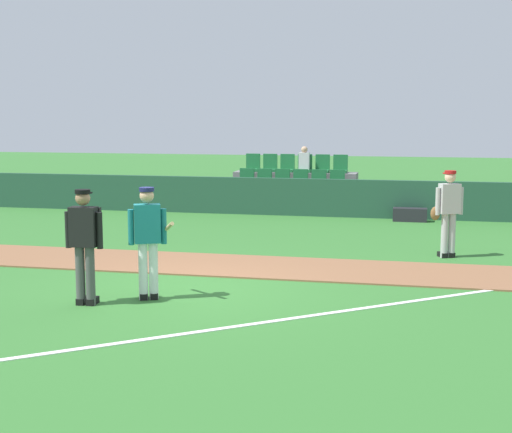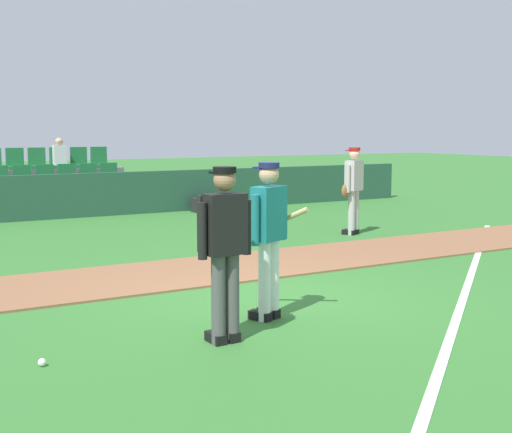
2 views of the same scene
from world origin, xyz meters
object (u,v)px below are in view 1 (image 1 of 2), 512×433
at_px(equipment_bag, 410,215).
at_px(umpire_home_plate, 85,240).
at_px(batter_teal_jersey, 148,238).
at_px(runner_grey_jersey, 448,210).

bearing_deg(equipment_bag, umpire_home_plate, -115.14).
height_order(batter_teal_jersey, equipment_bag, batter_teal_jersey).
bearing_deg(batter_teal_jersey, equipment_bag, 67.79).
bearing_deg(runner_grey_jersey, equipment_bag, 98.96).
height_order(umpire_home_plate, equipment_bag, umpire_home_plate).
relative_size(runner_grey_jersey, equipment_bag, 1.96).
xyz_separation_m(batter_teal_jersey, equipment_bag, (3.88, 9.49, -0.79)).
bearing_deg(runner_grey_jersey, umpire_home_plate, -137.69).
bearing_deg(batter_teal_jersey, runner_grey_jersey, 43.87).
xyz_separation_m(umpire_home_plate, equipment_bag, (4.69, 10.00, -0.82)).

